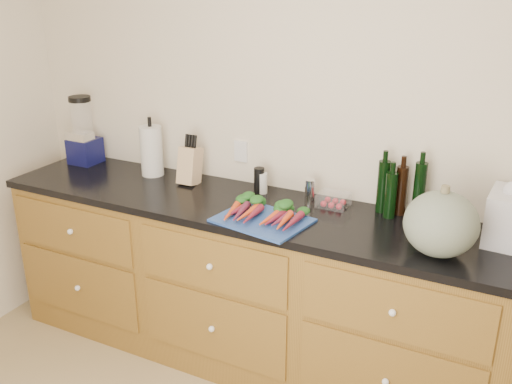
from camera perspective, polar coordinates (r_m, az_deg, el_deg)
The scene contains 14 objects.
wall_back at distance 2.98m, azimuth 9.03°, elevation 6.00°, with size 4.10×0.05×2.60m, color beige.
cabinets at distance 3.03m, azimuth 6.13°, elevation -11.16°, with size 3.60×0.64×0.90m.
countertop at distance 2.81m, azimuth 6.52°, elevation -3.01°, with size 3.64×0.62×0.04m, color black.
cutting_board at distance 2.75m, azimuth 0.64°, elevation -2.84°, with size 0.43×0.32×0.01m, color #264994.
carrots at distance 2.78m, azimuth 1.04°, elevation -1.96°, with size 0.39×0.29×0.06m.
squash at distance 2.51m, azimuth 18.01°, elevation -3.05°, with size 0.31×0.31×0.28m, color #5D6B5A.
blender_appliance at distance 3.71m, azimuth -16.90°, elevation 5.55°, with size 0.17×0.17×0.42m.
paper_towel at distance 3.40m, azimuth -10.41°, elevation 4.06°, with size 0.13×0.13×0.29m, color silver.
knife_block at distance 3.24m, azimuth -6.64°, elevation 2.64°, with size 0.10×0.10×0.21m, color #D1B77A.
grinder_salt at distance 3.08m, azimuth 0.68°, elevation 0.89°, with size 0.05×0.05×0.11m, color silver.
grinder_pepper at distance 3.09m, azimuth 0.32°, elevation 1.18°, with size 0.06×0.06×0.14m, color black.
canister_chrome at distance 2.98m, azimuth 5.42°, elevation 0.13°, with size 0.05×0.05×0.12m, color silver.
tomato_box at distance 2.94m, azimuth 7.75°, elevation -0.80°, with size 0.16×0.12×0.07m, color white.
bottles at distance 2.87m, azimuth 14.10°, elevation 0.14°, with size 0.23×0.12×0.28m.
Camera 1 is at (0.86, -1.12, 2.06)m, focal length 40.00 mm.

